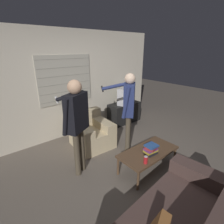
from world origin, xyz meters
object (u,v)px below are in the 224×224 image
object	(u,v)px
coffee_table	(148,153)
tv	(125,95)
soda_can	(146,160)
book_stack	(151,149)
spare_remote	(149,153)
armchair_beige	(91,133)
person_left_standing	(76,117)
person_right_standing	(128,104)

from	to	relation	value
coffee_table	tv	size ratio (longest dim) A/B	1.72
soda_can	book_stack	bearing A→B (deg)	22.89
coffee_table	spare_remote	xyz separation A→B (m)	(-0.05, -0.07, 0.05)
tv	spare_remote	bearing A→B (deg)	34.12
armchair_beige	person_left_standing	xyz separation A→B (m)	(-0.69, -0.67, 0.77)
tv	soda_can	size ratio (longest dim) A/B	5.14
tv	soda_can	world-z (taller)	tv
coffee_table	person_right_standing	size ratio (longest dim) A/B	0.66
coffee_table	person_right_standing	distance (m)	1.00
tv	soda_can	distance (m)	2.62
person_left_standing	spare_remote	world-z (taller)	person_left_standing
tv	person_left_standing	size ratio (longest dim) A/B	0.38
armchair_beige	person_right_standing	bearing A→B (deg)	126.04
armchair_beige	spare_remote	size ratio (longest dim) A/B	6.90
tv	person_right_standing	size ratio (longest dim) A/B	0.38
coffee_table	book_stack	bearing A→B (deg)	-117.24
armchair_beige	tv	bearing A→B (deg)	-158.41
armchair_beige	coffee_table	xyz separation A→B (m)	(0.31, -1.41, 0.05)
person_right_standing	book_stack	world-z (taller)	person_right_standing
person_left_standing	soda_can	xyz separation A→B (m)	(0.68, -0.94, -0.62)
armchair_beige	soda_can	size ratio (longest dim) A/B	7.13
armchair_beige	coffee_table	size ratio (longest dim) A/B	0.81
book_stack	soda_can	xyz separation A→B (m)	(-0.27, -0.12, -0.03)
armchair_beige	person_left_standing	world-z (taller)	person_left_standing
coffee_table	person_left_standing	xyz separation A→B (m)	(-0.99, 0.74, 0.72)
person_left_standing	spare_remote	size ratio (longest dim) A/B	12.96
spare_remote	book_stack	bearing A→B (deg)	-46.19
coffee_table	soda_can	bearing A→B (deg)	-148.18
armchair_beige	coffee_table	distance (m)	1.44
soda_can	spare_remote	distance (m)	0.30
book_stack	soda_can	world-z (taller)	book_stack
armchair_beige	person_left_standing	distance (m)	1.23
armchair_beige	coffee_table	bearing A→B (deg)	105.98
coffee_table	person_right_standing	xyz separation A→B (m)	(0.15, 0.69, 0.72)
soda_can	coffee_table	bearing A→B (deg)	31.82
person_left_standing	tv	bearing A→B (deg)	-0.15
soda_can	person_left_standing	bearing A→B (deg)	125.89
soda_can	spare_remote	xyz separation A→B (m)	(0.26, 0.13, -0.05)
armchair_beige	tv	xyz separation A→B (m)	(1.52, 0.49, 0.52)
person_left_standing	spare_remote	xyz separation A→B (m)	(0.94, -0.81, -0.67)
tv	person_left_standing	world-z (taller)	person_left_standing
armchair_beige	soda_can	distance (m)	1.61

